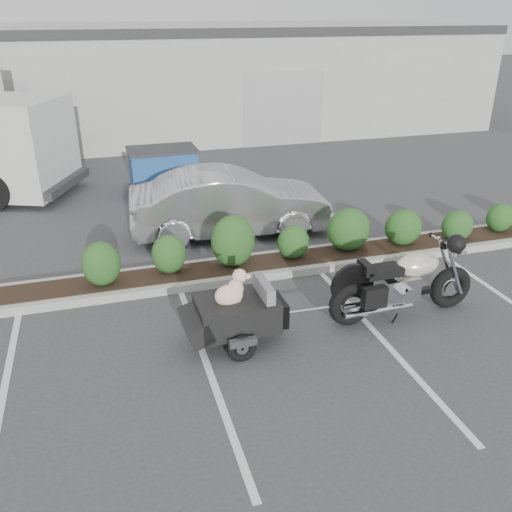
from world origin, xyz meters
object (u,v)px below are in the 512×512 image
object	(u,v)px
pet_trailer	(235,312)
sedan	(231,203)
dumpster	(163,170)
motorcycle	(404,284)

from	to	relation	value
pet_trailer	sedan	world-z (taller)	sedan
pet_trailer	dumpster	size ratio (longest dim) A/B	1.12
pet_trailer	dumpster	xyz separation A→B (m)	(-0.00, 7.71, 0.09)
pet_trailer	sedan	bearing A→B (deg)	75.68
pet_trailer	dumpster	distance (m)	7.71
motorcycle	dumpster	distance (m)	8.22
motorcycle	pet_trailer	bearing A→B (deg)	178.52
motorcycle	pet_trailer	xyz separation A→B (m)	(-2.79, 0.03, -0.07)
pet_trailer	dumpster	world-z (taller)	pet_trailer
pet_trailer	motorcycle	bearing A→B (deg)	-1.48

